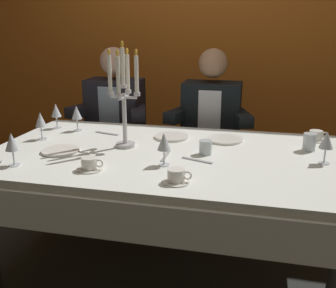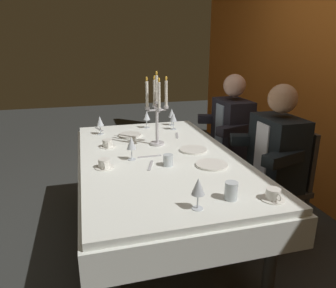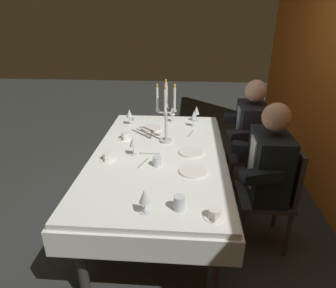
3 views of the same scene
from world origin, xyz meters
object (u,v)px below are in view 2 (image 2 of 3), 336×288
at_px(coffee_cup_0, 104,164).
at_px(dining_table, 159,170).
at_px(wine_glass_0, 147,116).
at_px(wine_glass_2, 131,144).
at_px(dinner_plate_2, 212,165).
at_px(water_tumbler_0, 168,160).
at_px(dinner_plate_0, 130,135).
at_px(wine_glass_1, 198,187).
at_px(dinner_plate_1, 193,150).
at_px(coffee_cup_1, 107,144).
at_px(coffee_cup_2, 273,195).
at_px(wine_glass_3, 173,117).
at_px(wine_glass_4, 100,121).
at_px(wine_glass_5, 172,114).
at_px(seated_diner_1, 278,151).
at_px(water_tumbler_1, 231,191).
at_px(seated_diner_0, 232,127).
at_px(candelabra, 157,111).

bearing_deg(coffee_cup_0, dining_table, 109.79).
height_order(wine_glass_0, wine_glass_2, same).
xyz_separation_m(dinner_plate_2, water_tumbler_0, (-0.08, -0.28, 0.03)).
xyz_separation_m(dinner_plate_0, wine_glass_1, (1.36, 0.13, 0.11)).
relative_size(dinner_plate_1, coffee_cup_0, 1.56).
bearing_deg(coffee_cup_1, dinner_plate_2, 47.60).
height_order(dinner_plate_1, coffee_cup_2, coffee_cup_2).
xyz_separation_m(wine_glass_1, wine_glass_3, (-1.46, 0.30, 0.00)).
height_order(dinner_plate_0, dinner_plate_2, same).
bearing_deg(wine_glass_4, coffee_cup_2, 27.76).
bearing_deg(wine_glass_2, dinner_plate_1, 98.27).
bearing_deg(wine_glass_3, wine_glass_0, -117.78).
bearing_deg(wine_glass_4, wine_glass_2, 13.38).
height_order(dinner_plate_1, wine_glass_3, wine_glass_3).
xyz_separation_m(dining_table, water_tumbler_0, (0.21, 0.01, 0.16)).
xyz_separation_m(dinner_plate_1, wine_glass_0, (-0.75, -0.20, 0.11)).
distance_m(water_tumbler_0, coffee_cup_0, 0.42).
bearing_deg(water_tumbler_0, wine_glass_5, 162.97).
bearing_deg(dinner_plate_0, wine_glass_1, 5.33).
bearing_deg(coffee_cup_1, wine_glass_5, 128.47).
relative_size(dinner_plate_2, coffee_cup_0, 1.60).
bearing_deg(wine_glass_0, seated_diner_1, 41.64).
bearing_deg(water_tumbler_1, coffee_cup_1, -152.33).
xyz_separation_m(wine_glass_3, coffee_cup_0, (0.80, -0.70, -0.09)).
bearing_deg(water_tumbler_0, wine_glass_0, 176.60).
relative_size(dining_table, seated_diner_0, 1.56).
relative_size(wine_glass_3, water_tumbler_0, 2.15).
distance_m(wine_glass_2, coffee_cup_2, 0.99).
relative_size(wine_glass_0, coffee_cup_1, 1.24).
distance_m(dinner_plate_2, water_tumbler_0, 0.29).
bearing_deg(seated_diner_0, seated_diner_1, 0.00).
xyz_separation_m(wine_glass_2, wine_glass_3, (-0.70, 0.50, 0.00)).
relative_size(coffee_cup_2, seated_diner_1, 0.11).
height_order(wine_glass_4, water_tumbler_0, wine_glass_4).
xyz_separation_m(dinner_plate_1, water_tumbler_1, (0.78, -0.07, 0.04)).
height_order(wine_glass_0, coffee_cup_1, wine_glass_0).
bearing_deg(water_tumbler_1, coffee_cup_0, -135.40).
bearing_deg(wine_glass_1, dinner_plate_1, 161.73).
bearing_deg(wine_glass_1, coffee_cup_0, -148.87).
relative_size(coffee_cup_1, coffee_cup_2, 1.00).
bearing_deg(dinner_plate_1, wine_glass_1, -18.27).
height_order(wine_glass_1, wine_glass_4, same).
relative_size(wine_glass_1, seated_diner_1, 0.13).
relative_size(wine_glass_2, seated_diner_0, 0.13).
xyz_separation_m(coffee_cup_0, seated_diner_1, (-0.00, 1.29, -0.03)).
relative_size(candelabra, dinner_plate_2, 2.72).
relative_size(dinner_plate_0, coffee_cup_1, 1.53).
xyz_separation_m(wine_glass_3, seated_diner_1, (0.80, 0.59, -0.12)).
distance_m(wine_glass_4, seated_diner_0, 1.26).
distance_m(wine_glass_2, coffee_cup_1, 0.37).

